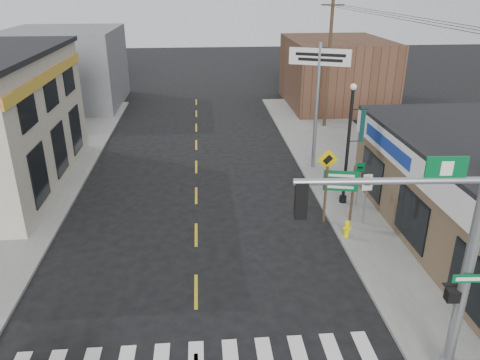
{
  "coord_description": "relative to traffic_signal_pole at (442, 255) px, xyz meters",
  "views": [
    {
      "loc": [
        0.38,
        -9.65,
        10.04
      ],
      "look_at": [
        1.83,
        7.27,
        2.8
      ],
      "focal_mm": 35.0,
      "sensor_mm": 36.0,
      "label": 1
    }
  ],
  "objects": [
    {
      "name": "lamp_post",
      "position": [
        1.03,
        10.69,
        -0.4
      ],
      "size": [
        0.75,
        0.59,
        5.77
      ],
      "rotation": [
        0.0,
        0.0,
        -0.4
      ],
      "color": "black",
      "rests_on": "sidewalk_right"
    },
    {
      "name": "guide_sign",
      "position": [
        0.15,
        8.79,
        -2.04
      ],
      "size": [
        1.5,
        0.13,
        2.62
      ],
      "rotation": [
        0.0,
        0.0,
        -0.21
      ],
      "color": "#42301E",
      "rests_on": "sidewalk_right"
    },
    {
      "name": "ped_crossing_sign",
      "position": [
        0.15,
        10.98,
        -1.93
      ],
      "size": [
        1.02,
        0.07,
        2.64
      ],
      "rotation": [
        0.0,
        0.0,
        -0.01
      ],
      "color": "gray",
      "rests_on": "sidewalk_right"
    },
    {
      "name": "fire_hydrant",
      "position": [
        0.15,
        7.38,
        -3.34
      ],
      "size": [
        0.24,
        0.24,
        0.76
      ],
      "rotation": [
        0.0,
        0.0,
        0.18
      ],
      "color": "#E3D803",
      "rests_on": "sidewalk_right"
    },
    {
      "name": "bldg_distant_right",
      "position": [
        5.85,
        30.32,
        -1.08
      ],
      "size": [
        8.0,
        10.0,
        5.6
      ],
      "primitive_type": "cube",
      "color": "#533525",
      "rests_on": "ground"
    },
    {
      "name": "sidewalk_right",
      "position": [
        2.85,
        13.32,
        -3.81
      ],
      "size": [
        6.0,
        38.0,
        0.13
      ],
      "primitive_type": "cube",
      "color": "slate",
      "rests_on": "ground"
    },
    {
      "name": "dance_center_sign",
      "position": [
        0.59,
        15.45,
        1.48
      ],
      "size": [
        3.28,
        0.2,
        6.97
      ],
      "rotation": [
        0.0,
        0.0,
        -0.41
      ],
      "color": "gray",
      "rests_on": "sidewalk_right"
    },
    {
      "name": "bldg_distant_left",
      "position": [
        -17.15,
        32.32,
        -0.68
      ],
      "size": [
        9.0,
        10.0,
        6.4
      ],
      "primitive_type": "cube",
      "color": "slate",
      "rests_on": "ground"
    },
    {
      "name": "traffic_signal_pole",
      "position": [
        0.0,
        0.0,
        0.0
      ],
      "size": [
        4.97,
        0.38,
        6.29
      ],
      "rotation": [
        0.0,
        0.0,
        -0.06
      ],
      "color": "gray",
      "rests_on": "sidewalk_right"
    },
    {
      "name": "utility_pole_far",
      "position": [
        3.35,
        23.62,
        0.88
      ],
      "size": [
        1.57,
        0.24,
        9.02
      ],
      "rotation": [
        0.0,
        0.0,
        -0.11
      ],
      "color": "#453520",
      "rests_on": "sidewalk_right"
    },
    {
      "name": "center_line",
      "position": [
        -6.15,
        8.32,
        -3.87
      ],
      "size": [
        0.12,
        56.0,
        0.01
      ],
      "primitive_type": "cube",
      "color": "gold",
      "rests_on": "ground"
    },
    {
      "name": "shrub_back",
      "position": [
        4.85,
        9.69,
        -3.33
      ],
      "size": [
        1.1,
        1.1,
        0.82
      ],
      "primitive_type": "ellipsoid",
      "color": "black",
      "rests_on": "sidewalk_right"
    },
    {
      "name": "sidewalk_left",
      "position": [
        -15.15,
        13.32,
        -3.81
      ],
      "size": [
        6.0,
        38.0,
        0.13
      ],
      "primitive_type": "cube",
      "color": "slate",
      "rests_on": "ground"
    }
  ]
}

